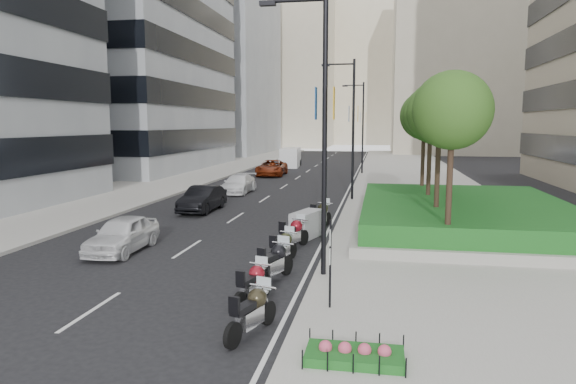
% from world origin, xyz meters
% --- Properties ---
extents(ground, '(160.00, 160.00, 0.00)m').
position_xyz_m(ground, '(0.00, 0.00, 0.00)').
color(ground, black).
rests_on(ground, ground).
extents(sidewalk_right, '(10.00, 100.00, 0.15)m').
position_xyz_m(sidewalk_right, '(9.00, 30.00, 0.07)').
color(sidewalk_right, '#9E9B93').
rests_on(sidewalk_right, ground).
extents(sidewalk_left, '(8.00, 100.00, 0.15)m').
position_xyz_m(sidewalk_left, '(-12.00, 30.00, 0.07)').
color(sidewalk_left, '#9E9B93').
rests_on(sidewalk_left, ground).
extents(lane_edge, '(0.12, 100.00, 0.01)m').
position_xyz_m(lane_edge, '(3.70, 30.00, 0.01)').
color(lane_edge, silver).
rests_on(lane_edge, ground).
extents(lane_centre, '(0.12, 100.00, 0.01)m').
position_xyz_m(lane_centre, '(-1.50, 30.00, 0.01)').
color(lane_centre, silver).
rests_on(lane_centre, ground).
extents(building_grey_far, '(22.00, 26.00, 30.00)m').
position_xyz_m(building_grey_far, '(-24.00, 70.00, 15.00)').
color(building_grey_far, gray).
rests_on(building_grey_far, ground).
extents(building_cream_right, '(28.00, 24.00, 36.00)m').
position_xyz_m(building_cream_right, '(22.00, 80.00, 18.00)').
color(building_cream_right, '#B7AD93').
rests_on(building_cream_right, ground).
extents(building_cream_left, '(26.00, 24.00, 34.00)m').
position_xyz_m(building_cream_left, '(-18.00, 100.00, 17.00)').
color(building_cream_left, '#B7AD93').
rests_on(building_cream_left, ground).
extents(building_cream_centre, '(30.00, 24.00, 38.00)m').
position_xyz_m(building_cream_centre, '(2.00, 120.00, 19.00)').
color(building_cream_centre, '#B7AD93').
rests_on(building_cream_centre, ground).
extents(planter, '(10.00, 14.00, 0.40)m').
position_xyz_m(planter, '(10.00, 10.00, 0.35)').
color(planter, '#9D9B92').
rests_on(planter, sidewalk_right).
extents(hedge, '(9.40, 13.40, 0.80)m').
position_xyz_m(hedge, '(10.00, 10.00, 0.95)').
color(hedge, '#164F1C').
rests_on(hedge, planter).
extents(flower_bed, '(2.00, 1.00, 0.20)m').
position_xyz_m(flower_bed, '(5.60, -5.00, 0.25)').
color(flower_bed, '#164F1C').
rests_on(flower_bed, sidewalk_right).
extents(tree_0, '(2.80, 2.80, 6.30)m').
position_xyz_m(tree_0, '(8.50, 4.00, 5.42)').
color(tree_0, '#332319').
rests_on(tree_0, planter).
extents(tree_1, '(2.80, 2.80, 6.30)m').
position_xyz_m(tree_1, '(8.50, 8.00, 5.42)').
color(tree_1, '#332319').
rests_on(tree_1, planter).
extents(tree_2, '(2.80, 2.80, 6.30)m').
position_xyz_m(tree_2, '(8.50, 12.00, 5.42)').
color(tree_2, '#332319').
rests_on(tree_2, planter).
extents(tree_3, '(2.80, 2.80, 6.30)m').
position_xyz_m(tree_3, '(8.50, 16.00, 5.42)').
color(tree_3, '#332319').
rests_on(tree_3, planter).
extents(lamp_post_0, '(2.34, 0.45, 9.00)m').
position_xyz_m(lamp_post_0, '(4.14, 1.00, 5.07)').
color(lamp_post_0, black).
rests_on(lamp_post_0, ground).
extents(lamp_post_1, '(2.34, 0.45, 9.00)m').
position_xyz_m(lamp_post_1, '(4.14, 18.00, 5.07)').
color(lamp_post_1, black).
rests_on(lamp_post_1, ground).
extents(lamp_post_2, '(2.34, 0.45, 9.00)m').
position_xyz_m(lamp_post_2, '(4.14, 36.00, 5.07)').
color(lamp_post_2, black).
rests_on(lamp_post_2, ground).
extents(parking_sign, '(0.06, 0.32, 2.50)m').
position_xyz_m(parking_sign, '(4.80, -2.00, 1.46)').
color(parking_sign, black).
rests_on(parking_sign, ground).
extents(motorcycle_0, '(0.90, 2.11, 1.08)m').
position_xyz_m(motorcycle_0, '(3.14, -3.78, 0.58)').
color(motorcycle_0, black).
rests_on(motorcycle_0, ground).
extents(motorcycle_1, '(0.76, 2.07, 1.04)m').
position_xyz_m(motorcycle_1, '(2.64, -1.70, 0.56)').
color(motorcycle_1, black).
rests_on(motorcycle_1, ground).
extents(motorcycle_2, '(0.98, 2.24, 1.16)m').
position_xyz_m(motorcycle_2, '(2.81, 0.44, 0.62)').
color(motorcycle_2, black).
rests_on(motorcycle_2, ground).
extents(motorcycle_3, '(0.87, 2.08, 1.07)m').
position_xyz_m(motorcycle_3, '(2.66, 2.60, 0.57)').
color(motorcycle_3, black).
rests_on(motorcycle_3, ground).
extents(motorcycle_4, '(1.09, 2.15, 1.14)m').
position_xyz_m(motorcycle_4, '(2.67, 4.75, 0.61)').
color(motorcycle_4, black).
rests_on(motorcycle_4, ground).
extents(motorcycle_5, '(1.35, 2.10, 1.18)m').
position_xyz_m(motorcycle_5, '(2.93, 6.82, 0.59)').
color(motorcycle_5, black).
rests_on(motorcycle_5, ground).
extents(motorcycle_6, '(0.99, 2.29, 1.18)m').
position_xyz_m(motorcycle_6, '(3.28, 9.02, 0.63)').
color(motorcycle_6, black).
rests_on(motorcycle_6, ground).
extents(car_a, '(1.72, 4.13, 1.40)m').
position_xyz_m(car_a, '(-3.83, 3.14, 0.70)').
color(car_a, white).
rests_on(car_a, ground).
extents(car_b, '(1.62, 4.39, 1.44)m').
position_xyz_m(car_b, '(-3.93, 12.63, 0.72)').
color(car_b, black).
rests_on(car_b, ground).
extents(car_c, '(1.91, 4.59, 1.32)m').
position_xyz_m(car_c, '(-4.05, 20.60, 0.66)').
color(car_c, white).
rests_on(car_c, ground).
extents(car_d, '(2.70, 5.52, 1.51)m').
position_xyz_m(car_d, '(-4.29, 33.39, 0.76)').
color(car_d, maroon).
rests_on(car_d, ground).
extents(delivery_van, '(2.34, 5.35, 2.19)m').
position_xyz_m(delivery_van, '(-4.26, 43.69, 1.02)').
color(delivery_van, white).
rests_on(delivery_van, ground).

